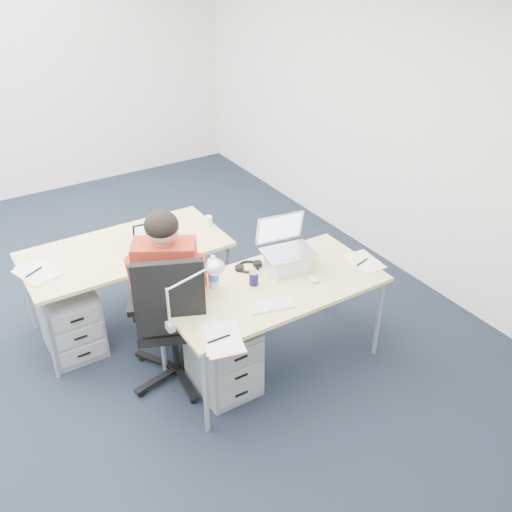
{
  "coord_description": "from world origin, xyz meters",
  "views": [
    {
      "loc": [
        -0.75,
        -3.54,
        3.02
      ],
      "look_at": [
        1.16,
        -0.48,
        0.85
      ],
      "focal_mm": 40.0,
      "sensor_mm": 36.0,
      "label": 1
    }
  ],
  "objects_px": {
    "seated_person": "(170,288)",
    "headphones": "(249,266)",
    "drawer_pedestal_near": "(223,356)",
    "desk_far": "(125,253)",
    "sunglasses": "(307,256)",
    "dark_laptop": "(157,239)",
    "desk_near": "(273,290)",
    "cordless_phone": "(175,293)",
    "office_chair": "(175,343)",
    "computer_mouse": "(314,279)",
    "water_bottle": "(213,272)",
    "wireless_keyboard": "(272,305)",
    "bear_figurine": "(169,285)",
    "desk_lamp": "(187,296)",
    "drawer_pedestal_far": "(71,320)",
    "can_koozie": "(254,278)",
    "far_cup": "(209,221)",
    "book_stack": "(166,284)",
    "silver_laptop": "(288,246)"
  },
  "relations": [
    {
      "from": "desk_near",
      "to": "headphones",
      "type": "relative_size",
      "value": 7.34
    },
    {
      "from": "can_koozie",
      "to": "desk_lamp",
      "type": "relative_size",
      "value": 0.26
    },
    {
      "from": "drawer_pedestal_near",
      "to": "sunglasses",
      "type": "distance_m",
      "value": 1.01
    },
    {
      "from": "desk_far",
      "to": "headphones",
      "type": "bearing_deg",
      "value": -48.81
    },
    {
      "from": "desk_far",
      "to": "dark_laptop",
      "type": "bearing_deg",
      "value": -43.12
    },
    {
      "from": "desk_near",
      "to": "sunglasses",
      "type": "distance_m",
      "value": 0.46
    },
    {
      "from": "silver_laptop",
      "to": "desk_lamp",
      "type": "height_order",
      "value": "desk_lamp"
    },
    {
      "from": "computer_mouse",
      "to": "book_stack",
      "type": "relative_size",
      "value": 0.44
    },
    {
      "from": "desk_far",
      "to": "cordless_phone",
      "type": "relative_size",
      "value": 11.4
    },
    {
      "from": "headphones",
      "to": "dark_laptop",
      "type": "bearing_deg",
      "value": 137.18
    },
    {
      "from": "desk_far",
      "to": "dark_laptop",
      "type": "relative_size",
      "value": 5.01
    },
    {
      "from": "drawer_pedestal_near",
      "to": "desk_lamp",
      "type": "relative_size",
      "value": 1.27
    },
    {
      "from": "drawer_pedestal_near",
      "to": "headphones",
      "type": "height_order",
      "value": "headphones"
    },
    {
      "from": "headphones",
      "to": "water_bottle",
      "type": "relative_size",
      "value": 0.86
    },
    {
      "from": "seated_person",
      "to": "headphones",
      "type": "distance_m",
      "value": 0.6
    },
    {
      "from": "office_chair",
      "to": "wireless_keyboard",
      "type": "bearing_deg",
      "value": -17.12
    },
    {
      "from": "seated_person",
      "to": "wireless_keyboard",
      "type": "relative_size",
      "value": 4.49
    },
    {
      "from": "desk_near",
      "to": "far_cup",
      "type": "relative_size",
      "value": 18.37
    },
    {
      "from": "bear_figurine",
      "to": "dark_laptop",
      "type": "bearing_deg",
      "value": 97.3
    },
    {
      "from": "drawer_pedestal_near",
      "to": "sunglasses",
      "type": "xyz_separation_m",
      "value": [
        0.87,
        0.2,
        0.47
      ]
    },
    {
      "from": "drawer_pedestal_far",
      "to": "computer_mouse",
      "type": "bearing_deg",
      "value": -35.81
    },
    {
      "from": "office_chair",
      "to": "bear_figurine",
      "type": "relative_size",
      "value": 6.77
    },
    {
      "from": "desk_near",
      "to": "far_cup",
      "type": "height_order",
      "value": "far_cup"
    },
    {
      "from": "wireless_keyboard",
      "to": "dark_laptop",
      "type": "height_order",
      "value": "dark_laptop"
    },
    {
      "from": "desk_far",
      "to": "silver_laptop",
      "type": "xyz_separation_m",
      "value": [
        0.92,
        -0.95,
        0.24
      ]
    },
    {
      "from": "office_chair",
      "to": "far_cup",
      "type": "relative_size",
      "value": 13.14
    },
    {
      "from": "computer_mouse",
      "to": "can_koozie",
      "type": "height_order",
      "value": "can_koozie"
    },
    {
      "from": "office_chair",
      "to": "computer_mouse",
      "type": "relative_size",
      "value": 12.32
    },
    {
      "from": "desk_far",
      "to": "silver_laptop",
      "type": "height_order",
      "value": "silver_laptop"
    },
    {
      "from": "drawer_pedestal_far",
      "to": "wireless_keyboard",
      "type": "bearing_deg",
      "value": -47.47
    },
    {
      "from": "headphones",
      "to": "water_bottle",
      "type": "height_order",
      "value": "water_bottle"
    },
    {
      "from": "seated_person",
      "to": "computer_mouse",
      "type": "xyz_separation_m",
      "value": [
        0.9,
        -0.54,
        0.06
      ]
    },
    {
      "from": "water_bottle",
      "to": "headphones",
      "type": "bearing_deg",
      "value": 13.51
    },
    {
      "from": "computer_mouse",
      "to": "dark_laptop",
      "type": "relative_size",
      "value": 0.29
    },
    {
      "from": "desk_near",
      "to": "seated_person",
      "type": "bearing_deg",
      "value": 146.35
    },
    {
      "from": "dark_laptop",
      "to": "desk_lamp",
      "type": "bearing_deg",
      "value": -94.9
    },
    {
      "from": "headphones",
      "to": "drawer_pedestal_near",
      "type": "bearing_deg",
      "value": -135.19
    },
    {
      "from": "dark_laptop",
      "to": "drawer_pedestal_far",
      "type": "bearing_deg",
      "value": 178.85
    },
    {
      "from": "desk_far",
      "to": "computer_mouse",
      "type": "relative_size",
      "value": 17.23
    },
    {
      "from": "computer_mouse",
      "to": "book_stack",
      "type": "xyz_separation_m",
      "value": [
        -0.95,
        0.47,
        0.03
      ]
    },
    {
      "from": "drawer_pedestal_near",
      "to": "desk_far",
      "type": "bearing_deg",
      "value": 104.23
    },
    {
      "from": "drawer_pedestal_near",
      "to": "computer_mouse",
      "type": "xyz_separation_m",
      "value": [
        0.72,
        -0.1,
        0.47
      ]
    },
    {
      "from": "desk_lamp",
      "to": "headphones",
      "type": "bearing_deg",
      "value": 17.93
    },
    {
      "from": "cordless_phone",
      "to": "desk_far",
      "type": "bearing_deg",
      "value": 82.32
    },
    {
      "from": "drawer_pedestal_near",
      "to": "water_bottle",
      "type": "bearing_deg",
      "value": 72.79
    },
    {
      "from": "desk_far",
      "to": "far_cup",
      "type": "relative_size",
      "value": 18.37
    },
    {
      "from": "sunglasses",
      "to": "far_cup",
      "type": "relative_size",
      "value": 1.09
    },
    {
      "from": "desk_lamp",
      "to": "desk_near",
      "type": "bearing_deg",
      "value": -3.59
    },
    {
      "from": "office_chair",
      "to": "cordless_phone",
      "type": "xyz_separation_m",
      "value": [
        0.01,
        -0.06,
        0.48
      ]
    },
    {
      "from": "bear_figurine",
      "to": "headphones",
      "type": "bearing_deg",
      "value": 23.97
    }
  ]
}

